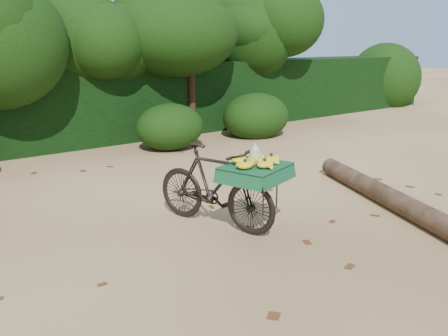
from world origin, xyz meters
TOP-DOWN VIEW (x-y plane):
  - ground at (0.00, 0.00)m, footprint 80.00×80.00m
  - vendor_bicycle at (-0.41, 0.03)m, footprint 1.15×1.91m
  - fallen_log at (1.93, -1.04)m, footprint 1.80×3.80m
  - hedge_backdrop at (0.00, 6.30)m, footprint 26.00×1.80m
  - tree_row at (-0.65, 5.50)m, footprint 14.50×2.00m
  - bush_clumps at (0.50, 4.30)m, footprint 8.80×1.70m
  - leaf_litter at (0.00, 0.65)m, footprint 7.00×7.30m

SIDE VIEW (x-z plane):
  - ground at x=0.00m, z-range 0.00..0.00m
  - leaf_litter at x=0.00m, z-range 0.00..0.01m
  - fallen_log at x=1.93m, z-range 0.00..0.29m
  - bush_clumps at x=0.50m, z-range 0.00..0.90m
  - vendor_bicycle at x=-0.41m, z-range 0.01..1.09m
  - hedge_backdrop at x=0.00m, z-range 0.00..1.80m
  - tree_row at x=-0.65m, z-range 0.00..4.00m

